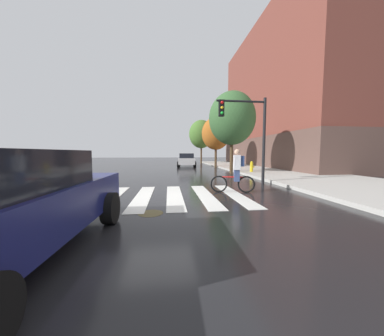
# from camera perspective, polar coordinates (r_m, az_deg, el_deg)

# --- Properties ---
(ground_plane) EXTENTS (120.00, 120.00, 0.00)m
(ground_plane) POSITION_cam_1_polar(r_m,az_deg,el_deg) (7.14, -9.46, -8.15)
(ground_plane) COLOR black
(sidewalk) EXTENTS (6.50, 50.00, 0.15)m
(sidewalk) POSITION_cam_1_polar(r_m,az_deg,el_deg) (11.01, 43.28, -4.47)
(sidewalk) COLOR #B2AFA8
(sidewalk) RESTS_ON ground
(crosswalk_stripes) EXTENTS (4.97, 3.98, 0.01)m
(crosswalk_stripes) POSITION_cam_1_polar(r_m,az_deg,el_deg) (7.14, -5.07, -8.07)
(crosswalk_stripes) COLOR silver
(crosswalk_stripes) RESTS_ON ground
(manhole_cover) EXTENTS (0.64, 0.64, 0.01)m
(manhole_cover) POSITION_cam_1_polar(r_m,az_deg,el_deg) (5.28, -11.91, -12.67)
(manhole_cover) COLOR #473D1E
(manhole_cover) RESTS_ON ground
(sedan_near) EXTENTS (2.28, 4.66, 1.59)m
(sedan_near) POSITION_cam_1_polar(r_m,az_deg,el_deg) (3.79, -44.25, -7.90)
(sedan_near) COLOR navy
(sedan_near) RESTS_ON ground
(sedan_mid) EXTENTS (2.32, 4.44, 1.49)m
(sedan_mid) POSITION_cam_1_polar(r_m,az_deg,el_deg) (22.17, -1.56, 2.40)
(sedan_mid) COLOR silver
(sedan_mid) RESTS_ON ground
(cyclist) EXTENTS (1.68, 0.45, 1.69)m
(cyclist) POSITION_cam_1_polar(r_m,az_deg,el_deg) (7.79, 12.60, -0.87)
(cyclist) COLOR black
(cyclist) RESTS_ON ground
(traffic_light_near) EXTENTS (2.47, 0.28, 4.20)m
(traffic_light_near) POSITION_cam_1_polar(r_m,az_deg,el_deg) (10.09, 15.93, 11.73)
(traffic_light_near) COLOR black
(traffic_light_near) RESTS_ON ground
(fire_hydrant) EXTENTS (0.33, 0.22, 0.78)m
(fire_hydrant) POSITION_cam_1_polar(r_m,az_deg,el_deg) (15.19, 16.86, 0.39)
(fire_hydrant) COLOR gold
(fire_hydrant) RESTS_ON sidewalk
(street_tree_near) EXTENTS (3.39, 3.39, 6.03)m
(street_tree_near) POSITION_cam_1_polar(r_m,az_deg,el_deg) (15.22, 11.50, 13.87)
(street_tree_near) COLOR #4C3823
(street_tree_near) RESTS_ON ground
(street_tree_mid) EXTENTS (2.97, 2.97, 5.29)m
(street_tree_mid) POSITION_cam_1_polar(r_m,az_deg,el_deg) (21.13, 6.94, 9.88)
(street_tree_mid) COLOR #4C3823
(street_tree_mid) RESTS_ON ground
(street_tree_far) EXTENTS (3.53, 3.53, 6.28)m
(street_tree_far) POSITION_cam_1_polar(r_m,az_deg,el_deg) (28.99, 2.70, 9.75)
(street_tree_far) COLOR #4C3823
(street_tree_far) RESTS_ON ground
(corner_building) EXTENTS (14.59, 20.22, 15.58)m
(corner_building) POSITION_cam_1_polar(r_m,az_deg,el_deg) (27.76, 31.78, 16.65)
(corner_building) COLOR brown
(corner_building) RESTS_ON ground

